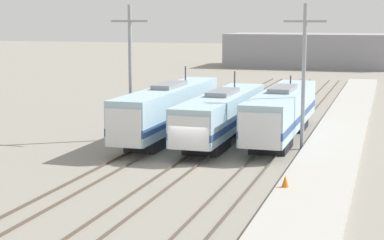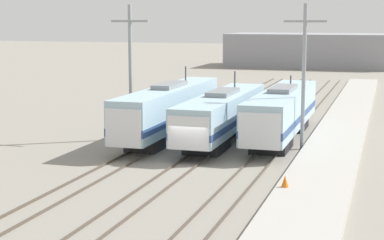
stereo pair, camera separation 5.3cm
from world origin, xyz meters
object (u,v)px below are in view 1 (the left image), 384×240
at_px(locomotive_far_left, 167,110).
at_px(traffic_cone, 285,181).
at_px(locomotive_far_right, 281,113).
at_px(catenary_tower_left, 130,68).
at_px(locomotive_center, 221,115).
at_px(catenary_tower_right, 304,73).

relative_size(locomotive_far_left, traffic_cone, 29.42).
height_order(locomotive_far_right, traffic_cone, locomotive_far_right).
bearing_deg(locomotive_far_right, catenary_tower_left, -164.08).
height_order(locomotive_center, locomotive_far_right, locomotive_center).
bearing_deg(catenary_tower_left, locomotive_center, 10.54).
distance_m(locomotive_far_right, catenary_tower_right, 5.11).
relative_size(locomotive_far_right, catenary_tower_left, 1.78).
bearing_deg(locomotive_far_left, locomotive_center, 1.25).
bearing_deg(traffic_cone, locomotive_center, 117.46).
xyz_separation_m(catenary_tower_left, traffic_cone, (14.01, -12.36, -4.83)).
xyz_separation_m(locomotive_far_left, catenary_tower_right, (10.70, -1.19, 3.32)).
height_order(locomotive_center, catenary_tower_left, catenary_tower_left).
distance_m(locomotive_far_right, traffic_cone, 15.88).
height_order(locomotive_far_left, locomotive_center, locomotive_far_left).
xyz_separation_m(locomotive_center, catenary_tower_right, (6.37, -1.29, 3.52)).
relative_size(locomotive_center, catenary_tower_right, 1.72).
bearing_deg(catenary_tower_left, locomotive_far_right, 15.92).
relative_size(locomotive_center, locomotive_far_right, 0.97).
distance_m(locomotive_far_left, catenary_tower_right, 11.27).
height_order(locomotive_far_right, catenary_tower_left, catenary_tower_left).
bearing_deg(locomotive_center, catenary_tower_left, -169.46).
relative_size(locomotive_far_left, catenary_tower_left, 1.81).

